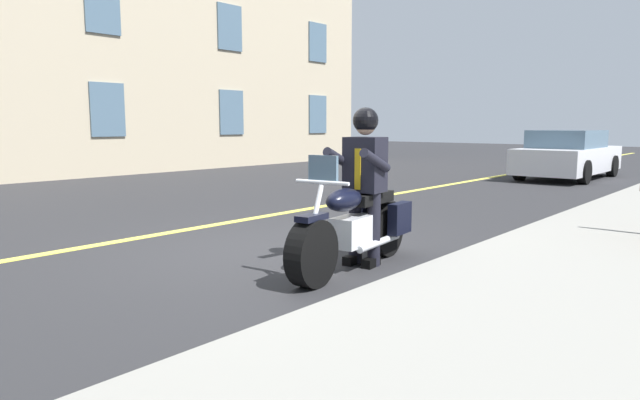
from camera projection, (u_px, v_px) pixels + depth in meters
name	position (u px, v px, depth m)	size (l,w,h in m)	color
ground_plane	(272.00, 252.00, 6.84)	(80.00, 80.00, 0.00)	#28282B
lane_center_stripe	(176.00, 232.00, 8.13)	(60.00, 0.16, 0.01)	#E5DB4C
motorcycle_main	(356.00, 227.00, 6.01)	(2.22, 0.77, 1.26)	black
rider_main	(364.00, 172.00, 6.09)	(0.67, 0.61, 1.74)	black
car_silver	(568.00, 155.00, 16.12)	(4.60, 1.92, 1.40)	silver
building_backdrop	(54.00, 4.00, 18.11)	(24.11, 6.06, 10.93)	#B7A88C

